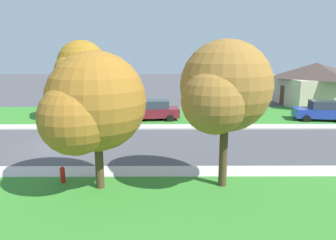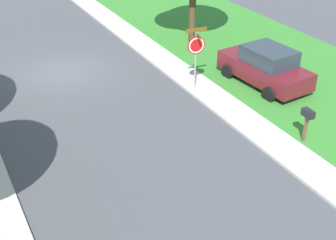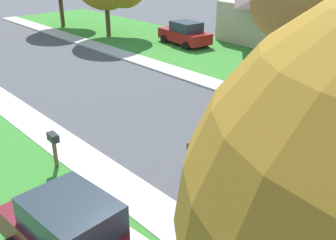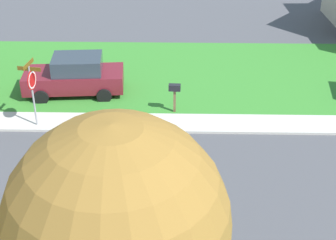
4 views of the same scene
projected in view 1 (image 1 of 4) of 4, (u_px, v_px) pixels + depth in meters
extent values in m
plane|color=#4C4C51|center=(64.00, 145.00, 20.38)|extent=(120.00, 120.00, 0.00)
cube|color=beige|center=(275.00, 172.00, 15.85)|extent=(1.40, 56.00, 0.10)
cube|color=#38842D|center=(319.00, 222.00, 11.26)|extent=(8.00, 56.00, 0.08)
cube|color=beige|center=(235.00, 127.00, 25.02)|extent=(1.40, 56.00, 0.10)
cube|color=#38842D|center=(224.00, 115.00, 29.61)|extent=(8.00, 56.00, 0.08)
cylinder|color=#9E9EA3|center=(140.00, 112.00, 24.41)|extent=(0.07, 0.07, 2.60)
cylinder|color=red|center=(140.00, 102.00, 24.24)|extent=(0.76, 0.14, 0.76)
cylinder|color=white|center=(140.00, 102.00, 24.24)|extent=(0.66, 0.10, 0.67)
cylinder|color=red|center=(140.00, 102.00, 24.23)|extent=(0.54, 0.08, 0.55)
cube|color=brown|center=(139.00, 94.00, 24.11)|extent=(0.91, 0.15, 0.16)
cube|color=brown|center=(139.00, 97.00, 24.15)|extent=(0.15, 0.91, 0.16)
cube|color=#1E389E|center=(320.00, 113.00, 27.16)|extent=(2.35, 4.50, 0.76)
cube|color=#2D3842|center=(324.00, 105.00, 26.98)|extent=(1.86, 2.29, 0.68)
cylinder|color=black|center=(307.00, 119.00, 26.54)|extent=(0.32, 0.67, 0.64)
cylinder|color=black|center=(301.00, 115.00, 28.28)|extent=(0.32, 0.67, 0.64)
cylinder|color=black|center=(332.00, 115.00, 27.95)|extent=(0.32, 0.67, 0.64)
cube|color=maroon|center=(154.00, 112.00, 27.39)|extent=(2.13, 4.43, 0.76)
cube|color=#2D3842|center=(156.00, 104.00, 27.25)|extent=(1.76, 2.22, 0.68)
cylinder|color=black|center=(139.00, 119.00, 26.49)|extent=(0.29, 0.66, 0.64)
cylinder|color=black|center=(139.00, 115.00, 28.24)|extent=(0.29, 0.66, 0.64)
cylinder|color=black|center=(170.00, 119.00, 26.71)|extent=(0.29, 0.66, 0.64)
cylinder|color=black|center=(168.00, 114.00, 28.46)|extent=(0.29, 0.66, 0.64)
cylinder|color=#4C3823|center=(99.00, 163.00, 13.74)|extent=(0.36, 0.36, 2.45)
sphere|color=#9B6822|center=(96.00, 101.00, 13.16)|extent=(4.16, 4.16, 4.16)
sphere|color=#9B6822|center=(76.00, 118.00, 12.35)|extent=(2.91, 2.91, 2.91)
cylinder|color=#4C3823|center=(223.00, 153.00, 13.89)|extent=(0.36, 0.36, 3.18)
sphere|color=olive|center=(226.00, 86.00, 13.25)|extent=(3.86, 3.86, 3.86)
sphere|color=olive|center=(215.00, 101.00, 12.50)|extent=(2.70, 2.70, 2.70)
cylinder|color=#4C3823|center=(84.00, 101.00, 27.05)|extent=(0.36, 0.36, 3.38)
sphere|color=olive|center=(82.00, 64.00, 26.37)|extent=(4.02, 4.02, 4.02)
sphere|color=olive|center=(72.00, 71.00, 25.60)|extent=(2.81, 2.81, 2.81)
cube|color=beige|center=(314.00, 91.00, 35.26)|extent=(8.74, 7.60, 3.00)
pyramid|color=#473833|center=(316.00, 70.00, 34.76)|extent=(9.36, 8.22, 1.60)
cube|color=#51331E|center=(282.00, 95.00, 35.17)|extent=(1.00, 0.11, 2.10)
cylinder|color=red|center=(63.00, 177.00, 14.47)|extent=(0.22, 0.22, 0.70)
sphere|color=red|center=(62.00, 169.00, 14.39)|extent=(0.22, 0.22, 0.22)
cylinder|color=red|center=(64.00, 173.00, 14.58)|extent=(0.10, 0.08, 0.08)
cylinder|color=red|center=(62.00, 176.00, 14.31)|extent=(0.10, 0.08, 0.08)
cube|color=brown|center=(208.00, 118.00, 25.81)|extent=(0.10, 0.10, 1.05)
cube|color=black|center=(208.00, 110.00, 25.67)|extent=(0.27, 0.49, 0.26)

